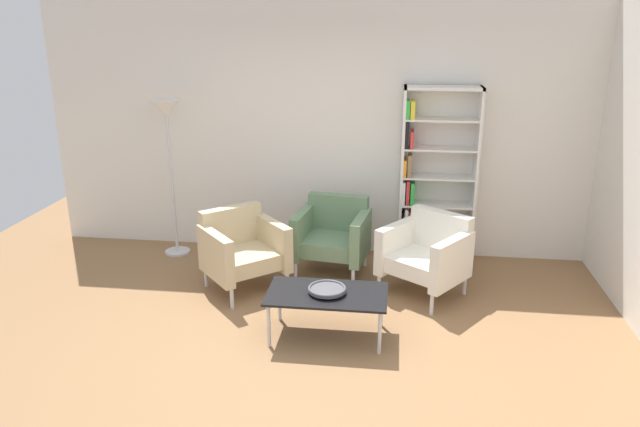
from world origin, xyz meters
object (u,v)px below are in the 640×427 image
object	(u,v)px
decorative_bowl	(327,289)
armchair_spare_guest	(427,253)
bookshelf_tall	(432,178)
coffee_table_low	(327,296)
floor_lamp_torchiere	(168,127)
armchair_corner_red	(333,234)
armchair_by_bookshelf	(242,248)

from	to	relation	value
decorative_bowl	armchair_spare_guest	distance (m)	1.29
bookshelf_tall	armchair_spare_guest	distance (m)	1.02
coffee_table_low	floor_lamp_torchiere	distance (m)	2.75
decorative_bowl	coffee_table_low	bearing A→B (deg)	180.00
decorative_bowl	floor_lamp_torchiere	size ratio (longest dim) A/B	0.18
bookshelf_tall	decorative_bowl	size ratio (longest dim) A/B	5.94
decorative_bowl	armchair_spare_guest	size ratio (longest dim) A/B	0.34
bookshelf_tall	floor_lamp_torchiere	xyz separation A→B (m)	(-2.83, -0.19, 0.52)
coffee_table_low	armchair_corner_red	bearing A→B (deg)	94.08
bookshelf_tall	coffee_table_low	world-z (taller)	bookshelf_tall
bookshelf_tall	armchair_by_bookshelf	distance (m)	2.16
armchair_by_bookshelf	floor_lamp_torchiere	world-z (taller)	floor_lamp_torchiere
armchair_spare_guest	floor_lamp_torchiere	size ratio (longest dim) A/B	0.54
coffee_table_low	armchair_spare_guest	world-z (taller)	armchair_spare_guest
decorative_bowl	armchair_by_bookshelf	world-z (taller)	armchair_by_bookshelf
coffee_table_low	armchair_corner_red	distance (m)	1.36
armchair_corner_red	armchair_spare_guest	world-z (taller)	same
armchair_corner_red	armchair_spare_guest	bearing A→B (deg)	-14.42
coffee_table_low	decorative_bowl	bearing A→B (deg)	0.00
bookshelf_tall	coffee_table_low	distance (m)	2.13
decorative_bowl	armchair_by_bookshelf	xyz separation A→B (m)	(-0.94, 0.85, -0.02)
coffee_table_low	armchair_by_bookshelf	world-z (taller)	armchair_by_bookshelf
armchair_by_bookshelf	armchair_corner_red	bearing A→B (deg)	-10.08
coffee_table_low	floor_lamp_torchiere	size ratio (longest dim) A/B	0.57
armchair_spare_guest	floor_lamp_torchiere	xyz separation A→B (m)	(-2.78, 0.69, 1.03)
armchair_corner_red	floor_lamp_torchiere	distance (m)	2.11
decorative_bowl	armchair_corner_red	xyz separation A→B (m)	(-0.10, 1.36, -0.02)
floor_lamp_torchiere	armchair_corner_red	bearing A→B (deg)	-8.96
armchair_corner_red	armchair_by_bookshelf	distance (m)	0.99
coffee_table_low	armchair_spare_guest	distance (m)	1.29
armchair_by_bookshelf	floor_lamp_torchiere	xyz separation A→B (m)	(-0.98, 0.80, 1.03)
armchair_spare_guest	floor_lamp_torchiere	bearing A→B (deg)	-158.39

